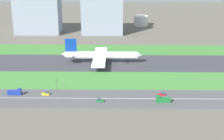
% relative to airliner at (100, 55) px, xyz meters
% --- Properties ---
extents(ground_plane, '(800.00, 800.00, 0.00)m').
position_rel_airliner_xyz_m(ground_plane, '(15.53, -0.00, -6.23)').
color(ground_plane, '#5B564C').
extents(runway, '(280.00, 46.00, 0.10)m').
position_rel_airliner_xyz_m(runway, '(15.53, -0.00, -6.18)').
color(runway, '#38383D').
rests_on(runway, ground_plane).
extents(grass_median_north, '(280.00, 36.00, 0.10)m').
position_rel_airliner_xyz_m(grass_median_north, '(15.53, 41.00, -6.18)').
color(grass_median_north, '#3D7A33').
rests_on(grass_median_north, ground_plane).
extents(grass_median_south, '(280.00, 36.00, 0.10)m').
position_rel_airliner_xyz_m(grass_median_south, '(15.53, -41.00, -6.18)').
color(grass_median_south, '#427F38').
rests_on(grass_median_south, ground_plane).
extents(highway, '(280.00, 28.00, 0.10)m').
position_rel_airliner_xyz_m(highway, '(15.53, -73.00, -6.18)').
color(highway, '#4C4C4F').
rests_on(highway, ground_plane).
extents(highway_centerline, '(266.00, 0.50, 0.01)m').
position_rel_airliner_xyz_m(highway_centerline, '(15.53, -73.00, -6.13)').
color(highway_centerline, silver).
rests_on(highway_centerline, highway).
extents(airliner, '(65.00, 56.00, 19.70)m').
position_rel_airliner_xyz_m(airliner, '(0.00, 0.00, 0.00)').
color(airliner, white).
rests_on(airliner, runway).
extents(car_1, '(4.40, 1.80, 2.00)m').
position_rel_airliner_xyz_m(car_1, '(3.43, -78.00, -5.31)').
color(car_1, '#19662D').
rests_on(car_1, highway).
extents(truck_0, '(8.40, 2.50, 4.00)m').
position_rel_airliner_xyz_m(truck_0, '(40.39, -78.00, -4.56)').
color(truck_0, '#19662D').
rests_on(truck_0, highway).
extents(car_2, '(4.40, 1.80, 2.00)m').
position_rel_airliner_xyz_m(car_2, '(41.14, -68.00, -5.31)').
color(car_2, '#B2191E').
rests_on(car_2, highway).
extents(car_0, '(4.40, 1.80, 2.00)m').
position_rel_airliner_xyz_m(car_0, '(-30.33, -68.00, -5.31)').
color(car_0, yellow).
rests_on(car_0, highway).
extents(truck_1, '(8.40, 2.50, 4.00)m').
position_rel_airliner_xyz_m(truck_1, '(-49.47, -68.00, -4.56)').
color(truck_1, navy).
rests_on(truck_1, highway).
extents(traffic_light, '(0.36, 0.50, 7.20)m').
position_rel_airliner_xyz_m(traffic_light, '(-25.07, -60.01, -1.94)').
color(traffic_light, '#4C4C51').
rests_on(traffic_light, highway).
extents(terminal_building, '(49.08, 29.17, 47.19)m').
position_rel_airliner_xyz_m(terminal_building, '(-74.47, 114.00, 17.36)').
color(terminal_building, gray).
rests_on(terminal_building, ground_plane).
extents(hangar_building, '(44.87, 30.99, 47.07)m').
position_rel_airliner_xyz_m(hangar_building, '(-2.77, 114.00, 17.30)').
color(hangar_building, gray).
rests_on(hangar_building, ground_plane).
extents(fuel_tank_west, '(17.61, 17.61, 12.20)m').
position_rel_airliner_xyz_m(fuel_tank_west, '(43.32, 159.00, -0.13)').
color(fuel_tank_west, silver).
rests_on(fuel_tank_west, ground_plane).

